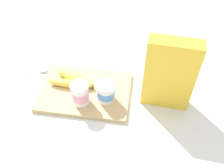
{
  "coord_description": "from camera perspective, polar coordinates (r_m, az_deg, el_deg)",
  "views": [
    {
      "loc": [
        -0.2,
        0.65,
        0.78
      ],
      "look_at": [
        -0.11,
        0.0,
        0.07
      ],
      "focal_mm": 41.29,
      "sensor_mm": 36.0,
      "label": 1
    }
  ],
  "objects": [
    {
      "name": "ground_plane",
      "position": [
        1.04,
        -5.95,
        -1.93
      ],
      "size": [
        2.4,
        2.4,
        0.0
      ],
      "primitive_type": "plane",
      "color": "silver"
    },
    {
      "name": "cutting_board",
      "position": [
        1.03,
        -5.99,
        -1.6
      ],
      "size": [
        0.35,
        0.25,
        0.02
      ],
      "primitive_type": "cube",
      "color": "tan",
      "rests_on": "ground_plane"
    },
    {
      "name": "cereal_box",
      "position": [
        0.92,
        12.58,
        1.91
      ],
      "size": [
        0.18,
        0.07,
        0.29
      ],
      "primitive_type": "cube",
      "rotation": [
        0.0,
        0.0,
        3.07
      ],
      "color": "yellow",
      "rests_on": "ground_plane"
    },
    {
      "name": "yogurt_cup_front",
      "position": [
        0.96,
        -1.37,
        -1.82
      ],
      "size": [
        0.07,
        0.07,
        0.08
      ],
      "color": "white",
      "rests_on": "cutting_board"
    },
    {
      "name": "yogurt_cup_back",
      "position": [
        0.95,
        -7.1,
        -2.17
      ],
      "size": [
        0.07,
        0.07,
        0.09
      ],
      "color": "white",
      "rests_on": "cutting_board"
    },
    {
      "name": "banana_bunch",
      "position": [
        1.04,
        -8.69,
        0.8
      ],
      "size": [
        0.19,
        0.1,
        0.04
      ],
      "color": "#DFC747",
      "rests_on": "cutting_board"
    },
    {
      "name": "spoon",
      "position": [
        1.15,
        -16.15,
        2.48
      ],
      "size": [
        0.12,
        0.08,
        0.01
      ],
      "color": "silver",
      "rests_on": "ground_plane"
    }
  ]
}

